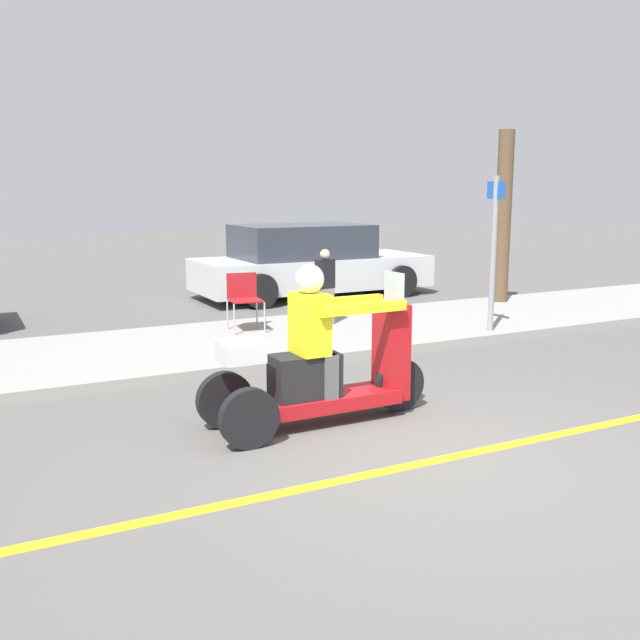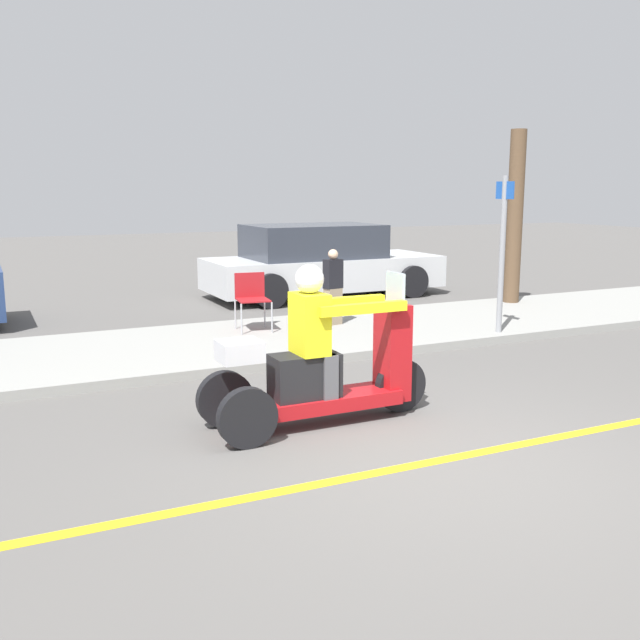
{
  "view_description": "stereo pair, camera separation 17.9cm",
  "coord_description": "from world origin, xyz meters",
  "px_view_note": "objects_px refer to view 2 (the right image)",
  "views": [
    {
      "loc": [
        -3.36,
        -4.38,
        2.15
      ],
      "look_at": [
        -0.46,
        1.24,
        0.98
      ],
      "focal_mm": 40.0,
      "sensor_mm": 36.0,
      "label": 1
    },
    {
      "loc": [
        -3.2,
        -4.46,
        2.15
      ],
      "look_at": [
        -0.46,
        1.24,
        0.98
      ],
      "focal_mm": 40.0,
      "sensor_mm": 36.0,
      "label": 2
    }
  ],
  "objects_px": {
    "parked_car_lot_center": "(320,263)",
    "street_sign": "(502,248)",
    "spectator_with_child": "(333,288)",
    "folding_chair_set_back": "(252,295)",
    "motorcycle_trike": "(321,367)",
    "tree_trunk": "(515,217)"
  },
  "relations": [
    {
      "from": "parked_car_lot_center",
      "to": "street_sign",
      "type": "relative_size",
      "value": 2.12
    },
    {
      "from": "spectator_with_child",
      "to": "folding_chair_set_back",
      "type": "relative_size",
      "value": 1.38
    },
    {
      "from": "motorcycle_trike",
      "to": "tree_trunk",
      "type": "bearing_deg",
      "value": 36.1
    },
    {
      "from": "tree_trunk",
      "to": "parked_car_lot_center",
      "type": "bearing_deg",
      "value": 131.4
    },
    {
      "from": "tree_trunk",
      "to": "street_sign",
      "type": "height_order",
      "value": "tree_trunk"
    },
    {
      "from": "motorcycle_trike",
      "to": "tree_trunk",
      "type": "height_order",
      "value": "tree_trunk"
    },
    {
      "from": "motorcycle_trike",
      "to": "folding_chair_set_back",
      "type": "distance_m",
      "value": 3.99
    },
    {
      "from": "spectator_with_child",
      "to": "tree_trunk",
      "type": "height_order",
      "value": "tree_trunk"
    },
    {
      "from": "motorcycle_trike",
      "to": "parked_car_lot_center",
      "type": "height_order",
      "value": "motorcycle_trike"
    },
    {
      "from": "parked_car_lot_center",
      "to": "street_sign",
      "type": "distance_m",
      "value": 4.96
    },
    {
      "from": "folding_chair_set_back",
      "to": "parked_car_lot_center",
      "type": "height_order",
      "value": "parked_car_lot_center"
    },
    {
      "from": "folding_chair_set_back",
      "to": "street_sign",
      "type": "xyz_separation_m",
      "value": [
        3.12,
        -1.7,
        0.69
      ]
    },
    {
      "from": "motorcycle_trike",
      "to": "folding_chair_set_back",
      "type": "relative_size",
      "value": 2.69
    },
    {
      "from": "motorcycle_trike",
      "to": "tree_trunk",
      "type": "xyz_separation_m",
      "value": [
        5.88,
        4.29,
        1.1
      ]
    },
    {
      "from": "spectator_with_child",
      "to": "parked_car_lot_center",
      "type": "xyz_separation_m",
      "value": [
        1.39,
        3.34,
        0.02
      ]
    },
    {
      "from": "motorcycle_trike",
      "to": "street_sign",
      "type": "xyz_separation_m",
      "value": [
        3.89,
        2.21,
        0.78
      ]
    },
    {
      "from": "spectator_with_child",
      "to": "parked_car_lot_center",
      "type": "relative_size",
      "value": 0.24
    },
    {
      "from": "tree_trunk",
      "to": "folding_chair_set_back",
      "type": "bearing_deg",
      "value": -175.83
    },
    {
      "from": "spectator_with_child",
      "to": "motorcycle_trike",
      "type": "bearing_deg",
      "value": -118.1
    },
    {
      "from": "folding_chair_set_back",
      "to": "tree_trunk",
      "type": "xyz_separation_m",
      "value": [
        5.11,
        0.37,
        1.01
      ]
    },
    {
      "from": "motorcycle_trike",
      "to": "parked_car_lot_center",
      "type": "xyz_separation_m",
      "value": [
        3.4,
        7.1,
        0.15
      ]
    },
    {
      "from": "parked_car_lot_center",
      "to": "tree_trunk",
      "type": "distance_m",
      "value": 3.87
    }
  ]
}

